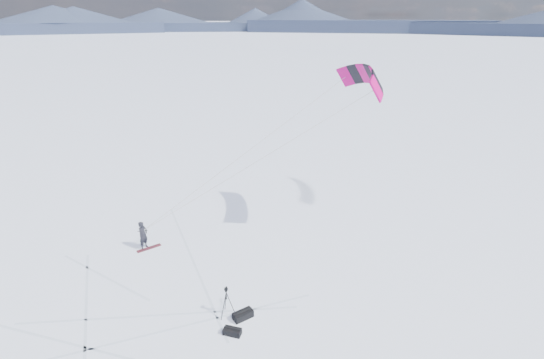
{
  "coord_description": "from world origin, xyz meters",
  "views": [
    {
      "loc": [
        4.45,
        -14.91,
        12.42
      ],
      "look_at": [
        3.74,
        5.63,
        3.81
      ],
      "focal_mm": 26.0,
      "sensor_mm": 36.0,
      "label": 1
    }
  ],
  "objects_px": {
    "snowboard": "(149,248)",
    "gear_bag_a": "(243,315)",
    "gear_bag_b": "(232,331)",
    "snowkiter": "(145,248)",
    "tripod": "(226,298)"
  },
  "relations": [
    {
      "from": "snowkiter",
      "to": "tripod",
      "type": "xyz_separation_m",
      "value": [
        5.52,
        -5.31,
        0.95
      ]
    },
    {
      "from": "snowkiter",
      "to": "snowboard",
      "type": "relative_size",
      "value": 1.22
    },
    {
      "from": "gear_bag_a",
      "to": "snowboard",
      "type": "bearing_deg",
      "value": 102.2
    },
    {
      "from": "snowboard",
      "to": "gear_bag_b",
      "type": "height_order",
      "value": "gear_bag_b"
    },
    {
      "from": "snowboard",
      "to": "gear_bag_a",
      "type": "bearing_deg",
      "value": -79.63
    },
    {
      "from": "snowboard",
      "to": "gear_bag_a",
      "type": "relative_size",
      "value": 1.43
    },
    {
      "from": "snowkiter",
      "to": "gear_bag_a",
      "type": "bearing_deg",
      "value": -109.24
    },
    {
      "from": "tripod",
      "to": "gear_bag_b",
      "type": "distance_m",
      "value": 1.45
    },
    {
      "from": "snowkiter",
      "to": "gear_bag_b",
      "type": "bearing_deg",
      "value": -115.58
    },
    {
      "from": "gear_bag_a",
      "to": "snowkiter",
      "type": "bearing_deg",
      "value": 103.12
    },
    {
      "from": "tripod",
      "to": "gear_bag_b",
      "type": "bearing_deg",
      "value": -66.24
    },
    {
      "from": "snowboard",
      "to": "gear_bag_b",
      "type": "bearing_deg",
      "value": -86.08
    },
    {
      "from": "snowkiter",
      "to": "snowboard",
      "type": "bearing_deg",
      "value": -78.0
    },
    {
      "from": "tripod",
      "to": "gear_bag_b",
      "type": "xyz_separation_m",
      "value": [
        0.37,
        -1.15,
        -0.8
      ]
    },
    {
      "from": "snowkiter",
      "to": "snowboard",
      "type": "height_order",
      "value": "snowkiter"
    }
  ]
}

